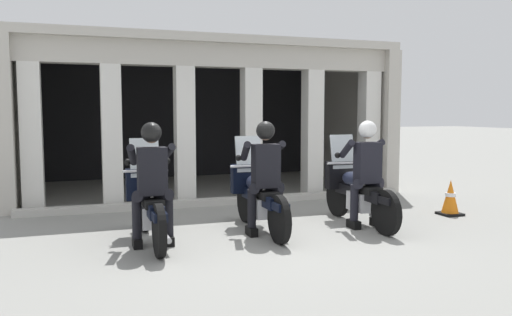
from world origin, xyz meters
The scene contains 10 objects.
ground_plane centered at (0.00, 3.00, 0.00)m, with size 80.00×80.00×0.00m, color gray.
station_building centered at (0.12, 5.12, 1.94)m, with size 7.73×4.56×3.15m.
kerb_strip centered at (0.12, 2.46, 0.06)m, with size 7.23×0.24×0.12m, color #B7B5AD.
motorcycle_left centered at (-1.57, 0.19, 0.50)m, with size 0.62×2.04×1.35m.
police_officer_left centered at (-1.57, -0.09, 0.94)m, with size 0.63×0.61×1.58m.
motorcycle_center centered at (0.00, 0.30, 0.50)m, with size 0.62×2.04×1.35m.
police_officer_center centered at (0.00, 0.02, 0.94)m, with size 0.63×0.61×1.58m.
motorcycle_right centered at (1.57, 0.24, 0.50)m, with size 0.62×2.04×1.35m.
police_officer_right centered at (1.57, -0.05, 0.94)m, with size 0.63×0.61×1.58m.
traffic_cone_flank centered at (3.38, 0.28, 0.29)m, with size 0.34×0.34×0.59m.
Camera 1 is at (-2.43, -6.59, 1.71)m, focal length 35.92 mm.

